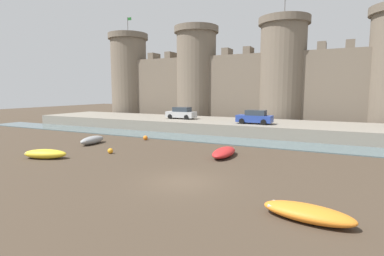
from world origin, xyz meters
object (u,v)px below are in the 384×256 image
mooring_buoy_near_shore (145,138)px  car_quay_centre_west (181,113)px  rowboat_foreground_left (92,140)px  car_quay_east (255,117)px  rowboat_near_channel_left (45,154)px  rowboat_midflat_left (308,213)px  rowboat_midflat_centre (224,152)px  mooring_buoy_off_centre (110,151)px

mooring_buoy_near_shore → car_quay_centre_west: 10.33m
rowboat_foreground_left → car_quay_east: size_ratio=0.80×
rowboat_near_channel_left → rowboat_midflat_left: (19.47, -2.94, -0.04)m
rowboat_foreground_left → rowboat_midflat_centre: bearing=1.6°
rowboat_midflat_centre → mooring_buoy_off_centre: (-8.97, -3.14, -0.14)m
rowboat_foreground_left → car_quay_centre_west: (2.26, 14.40, 1.78)m
mooring_buoy_near_shore → mooring_buoy_off_centre: (1.40, -7.06, -0.02)m
mooring_buoy_near_shore → car_quay_east: 12.89m
car_quay_east → car_quay_centre_west: size_ratio=1.00×
rowboat_near_channel_left → mooring_buoy_near_shore: rowboat_near_channel_left is taller
rowboat_midflat_left → car_quay_east: (-7.95, 22.02, 1.85)m
rowboat_foreground_left → car_quay_east: 18.21m
car_quay_east → rowboat_midflat_left: bearing=-70.1°
mooring_buoy_off_centre → rowboat_midflat_centre: bearing=19.3°
rowboat_midflat_left → car_quay_east: car_quay_east is taller
rowboat_near_channel_left → car_quay_centre_west: car_quay_centre_west is taller
mooring_buoy_off_centre → mooring_buoy_near_shore: bearing=101.2°
rowboat_near_channel_left → rowboat_midflat_left: size_ratio=0.95×
rowboat_foreground_left → mooring_buoy_off_centre: (4.74, -2.75, -0.18)m
rowboat_near_channel_left → mooring_buoy_off_centre: rowboat_near_channel_left is taller
rowboat_midflat_centre → rowboat_midflat_left: size_ratio=1.05×
mooring_buoy_near_shore → car_quay_east: (9.64, 8.34, 1.95)m
car_quay_east → car_quay_centre_west: bearing=170.7°
rowboat_near_channel_left → car_quay_centre_west: size_ratio=0.87×
car_quay_east → car_quay_centre_west: same height
rowboat_near_channel_left → mooring_buoy_near_shore: size_ratio=7.30×
car_quay_centre_west → mooring_buoy_off_centre: bearing=-81.8°
rowboat_foreground_left → mooring_buoy_near_shore: size_ratio=6.70×
rowboat_near_channel_left → car_quay_centre_west: (0.80, 20.83, 1.81)m
rowboat_midflat_centre → mooring_buoy_off_centre: 9.51m
mooring_buoy_off_centre → car_quay_east: bearing=61.9°
mooring_buoy_near_shore → mooring_buoy_off_centre: bearing=-78.8°
rowboat_foreground_left → rowboat_midflat_left: 22.93m
rowboat_near_channel_left → rowboat_midflat_left: rowboat_near_channel_left is taller
mooring_buoy_near_shore → rowboat_near_channel_left: bearing=-99.9°
rowboat_midflat_centre → mooring_buoy_near_shore: size_ratio=8.04×
rowboat_midflat_centre → rowboat_midflat_left: 12.14m
rowboat_midflat_centre → rowboat_midflat_left: rowboat_midflat_centre is taller
rowboat_near_channel_left → rowboat_foreground_left: bearing=102.8°
rowboat_midflat_left → mooring_buoy_off_centre: size_ratio=8.35×
rowboat_foreground_left → mooring_buoy_off_centre: rowboat_foreground_left is taller
rowboat_midflat_left → mooring_buoy_off_centre: 17.49m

